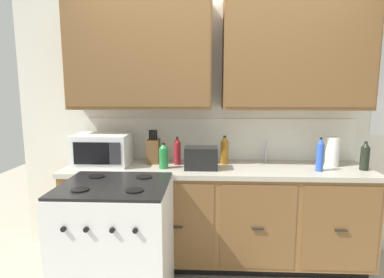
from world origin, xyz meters
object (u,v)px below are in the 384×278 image
object	(u,v)px
knife_block	(154,151)
bottle_dark	(365,156)
bottle_amber	(224,150)
bottle_red	(177,151)
microwave	(103,149)
bottle_blue	(320,155)
paper_towel_roll	(332,152)
toaster	(201,158)
stove_range	(117,246)
bottle_green	(164,156)

from	to	relation	value
knife_block	bottle_dark	bearing A→B (deg)	-5.59
bottle_amber	bottle_red	size ratio (longest dim) A/B	1.03
microwave	bottle_red	size ratio (longest dim) A/B	1.90
bottle_blue	bottle_red	size ratio (longest dim) A/B	1.13
microwave	paper_towel_roll	xyz separation A→B (m)	(2.05, 0.04, -0.01)
toaster	microwave	bearing A→B (deg)	172.46
stove_range	microwave	world-z (taller)	microwave
microwave	knife_block	bearing A→B (deg)	11.09
bottle_green	bottle_amber	bearing A→B (deg)	19.63
knife_block	paper_towel_roll	world-z (taller)	knife_block
stove_range	bottle_dark	bearing A→B (deg)	15.98
bottle_dark	bottle_blue	bearing A→B (deg)	-172.39
bottle_amber	bottle_green	xyz separation A→B (m)	(-0.53, -0.19, -0.02)
knife_block	toaster	bearing A→B (deg)	-24.83
bottle_green	bottle_red	xyz separation A→B (m)	(0.11, 0.15, 0.01)
paper_towel_roll	bottle_green	bearing A→B (deg)	-174.08
knife_block	bottle_dark	size ratio (longest dim) A/B	1.26
bottle_amber	bottle_blue	world-z (taller)	bottle_blue
microwave	knife_block	distance (m)	0.46
toaster	bottle_amber	bearing A→B (deg)	43.15
microwave	bottle_green	world-z (taller)	microwave
stove_range	toaster	distance (m)	0.97
bottle_red	paper_towel_roll	bearing A→B (deg)	0.15
microwave	bottle_blue	size ratio (longest dim) A/B	1.68
knife_block	bottle_red	size ratio (longest dim) A/B	1.22
toaster	bottle_green	distance (m)	0.32
toaster	bottle_dark	distance (m)	1.38
bottle_red	bottle_amber	bearing A→B (deg)	5.35
toaster	bottle_red	bearing A→B (deg)	144.33
bottle_dark	bottle_red	size ratio (longest dim) A/B	0.97
bottle_red	microwave	bearing A→B (deg)	-176.69
bottle_green	stove_range	bearing A→B (deg)	-116.70
stove_range	microwave	bearing A→B (deg)	113.88
bottle_amber	bottle_green	world-z (taller)	bottle_amber
paper_towel_roll	bottle_blue	size ratio (longest dim) A/B	0.91
bottle_blue	microwave	bearing A→B (deg)	175.63
bottle_green	knife_block	bearing A→B (deg)	121.11
bottle_amber	knife_block	bearing A→B (deg)	179.26
stove_range	bottle_red	xyz separation A→B (m)	(0.38, 0.70, 0.57)
bottle_dark	bottle_blue	distance (m)	0.40
knife_block	bottle_red	bearing A→B (deg)	-12.17
stove_range	bottle_green	world-z (taller)	bottle_green
toaster	bottle_red	xyz separation A→B (m)	(-0.22, 0.16, 0.03)
toaster	paper_towel_roll	world-z (taller)	paper_towel_roll
bottle_dark	bottle_red	distance (m)	1.60
microwave	bottle_dark	distance (m)	2.27
paper_towel_roll	bottle_amber	bearing A→B (deg)	177.80
microwave	toaster	xyz separation A→B (m)	(0.89, -0.12, -0.04)
toaster	bottle_blue	world-z (taller)	bottle_blue
knife_block	paper_towel_roll	distance (m)	1.60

